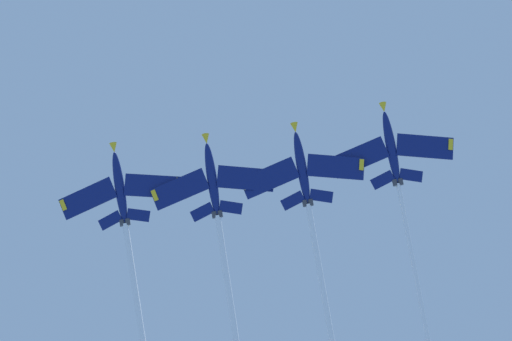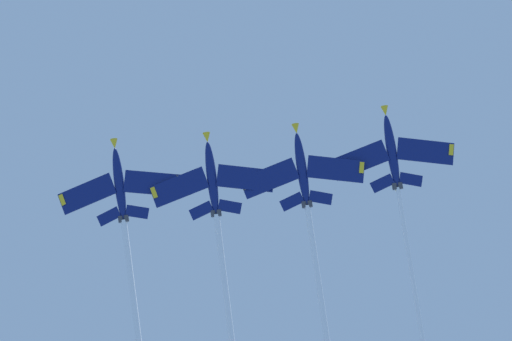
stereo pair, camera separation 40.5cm
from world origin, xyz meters
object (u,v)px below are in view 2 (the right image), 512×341
jet_far_left (396,178)px  jet_centre (217,223)px  jet_inner_right (126,238)px  jet_inner_left (308,214)px

jet_far_left → jet_centre: jet_far_left is taller
jet_far_left → jet_centre: 29.18m
jet_centre → jet_inner_right: 14.67m
jet_far_left → jet_inner_right: jet_inner_right is taller
jet_inner_left → jet_far_left: bearing=-99.7°
jet_centre → jet_inner_right: bearing=91.6°
jet_inner_right → jet_far_left: bearing=-91.1°
jet_centre → jet_inner_right: size_ratio=0.89×
jet_inner_left → jet_centre: 14.38m
jet_far_left → jet_inner_right: bearing=88.9°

